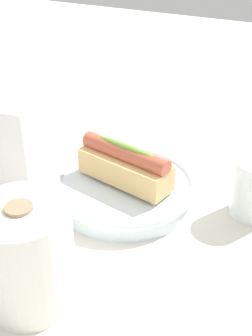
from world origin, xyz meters
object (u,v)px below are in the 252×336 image
object	(u,v)px
hotdog_front	(126,164)
napkin_box	(1,150)
paper_towel_roll	(26,256)
serving_bowl	(126,187)

from	to	relation	value
hotdog_front	napkin_box	xyz separation A→B (m)	(0.18, 0.07, 0.01)
hotdog_front	paper_towel_roll	xyz separation A→B (m)	(0.01, 0.24, 0.00)
paper_towel_roll	napkin_box	xyz separation A→B (m)	(0.17, -0.17, 0.01)
serving_bowl	napkin_box	world-z (taller)	napkin_box
serving_bowl	napkin_box	size ratio (longest dim) A/B	1.50
hotdog_front	paper_towel_roll	size ratio (longest dim) A/B	1.17
serving_bowl	paper_towel_roll	bearing A→B (deg)	87.36
hotdog_front	napkin_box	distance (m)	0.19
paper_towel_roll	napkin_box	distance (m)	0.24
serving_bowl	hotdog_front	bearing A→B (deg)	4.76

